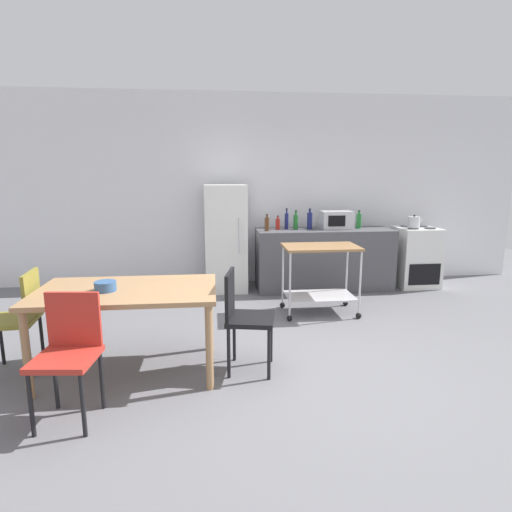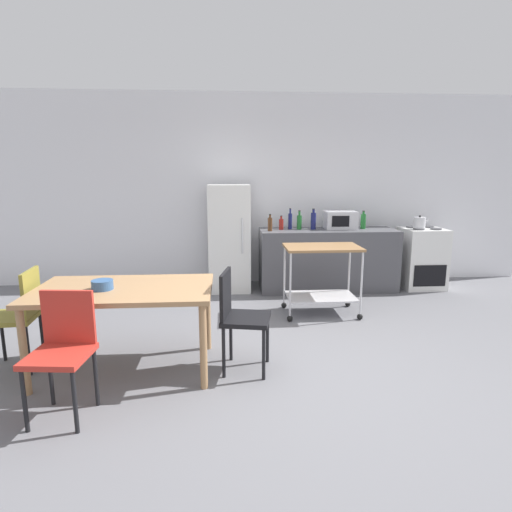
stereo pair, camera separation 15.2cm
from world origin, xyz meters
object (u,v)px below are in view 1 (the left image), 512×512
(dining_table, at_px, (127,298))
(bottle_vinegar, at_px, (287,221))
(bottle_wine, at_px, (267,224))
(kettle, at_px, (414,222))
(bottle_sesame_oil, at_px, (310,220))
(bottle_soda, at_px, (296,222))
(fruit_bowl, at_px, (105,286))
(chair_olive, at_px, (19,315))
(bottle_olive_oil, at_px, (359,221))
(kitchen_cart, at_px, (320,268))
(refrigerator, at_px, (226,238))
(stove_oven, at_px, (416,257))
(bottle_hot_sauce, at_px, (278,224))
(chair_red, at_px, (69,348))
(microwave, at_px, (336,220))
(chair_black, at_px, (243,313))

(dining_table, relative_size, bottle_vinegar, 4.88)
(bottle_wine, bearing_deg, kettle, 0.22)
(bottle_sesame_oil, bearing_deg, bottle_soda, 176.69)
(fruit_bowl, bearing_deg, chair_olive, 168.80)
(fruit_bowl, bearing_deg, dining_table, 18.37)
(bottle_soda, relative_size, bottle_olive_oil, 1.04)
(bottle_wine, bearing_deg, bottle_sesame_oil, 11.56)
(bottle_soda, bearing_deg, kitchen_cart, -85.98)
(bottle_wine, height_order, kettle, bottle_wine)
(refrigerator, distance_m, kitchen_cart, 1.65)
(kettle, bearing_deg, stove_oven, 39.67)
(bottle_wine, bearing_deg, bottle_olive_oil, 5.94)
(bottle_vinegar, bearing_deg, bottle_wine, -150.52)
(bottle_hot_sauce, height_order, bottle_vinegar, bottle_vinegar)
(chair_red, distance_m, bottle_hot_sauce, 3.75)
(chair_olive, relative_size, chair_red, 1.00)
(fruit_bowl, bearing_deg, microwave, 43.45)
(chair_red, distance_m, kettle, 5.03)
(chair_olive, distance_m, bottle_soda, 3.79)
(stove_oven, height_order, bottle_olive_oil, bottle_olive_oil)
(bottle_hot_sauce, bearing_deg, stove_oven, -0.77)
(stove_oven, distance_m, kettle, 0.57)
(bottle_wine, bearing_deg, bottle_vinegar, 29.48)
(fruit_bowl, xyz_separation_m, kettle, (3.87, 2.42, 0.21))
(chair_black, bearing_deg, dining_table, 96.67)
(dining_table, bearing_deg, bottle_wine, 57.40)
(chair_black, height_order, stove_oven, stove_oven)
(chair_black, height_order, microwave, microwave)
(dining_table, relative_size, bottle_hot_sauce, 7.32)
(bottle_vinegar, xyz_separation_m, kettle, (1.89, -0.17, -0.02))
(bottle_vinegar, relative_size, microwave, 0.67)
(chair_black, bearing_deg, chair_olive, 95.79)
(chair_black, distance_m, bottle_vinegar, 2.79)
(bottle_soda, relative_size, fruit_bowl, 1.56)
(microwave, height_order, bottle_olive_oil, bottle_olive_oil)
(stove_oven, distance_m, kitchen_cart, 2.12)
(chair_olive, height_order, chair_black, same)
(microwave, bearing_deg, chair_black, -121.33)
(stove_oven, distance_m, refrigerator, 2.92)
(refrigerator, xyz_separation_m, kitchen_cart, (1.11, -1.20, -0.20))
(chair_red, bearing_deg, fruit_bowl, 85.54)
(chair_red, bearing_deg, kettle, 43.28)
(refrigerator, bearing_deg, kitchen_cart, -47.28)
(bottle_wine, distance_m, bottle_vinegar, 0.36)
(kitchen_cart, bearing_deg, kettle, 31.37)
(bottle_soda, xyz_separation_m, fruit_bowl, (-2.11, -2.55, -0.22))
(bottle_sesame_oil, distance_m, microwave, 0.41)
(bottle_olive_oil, bearing_deg, bottle_sesame_oil, -179.03)
(bottle_soda, height_order, kettle, bottle_soda)
(bottle_wine, xyz_separation_m, bottle_vinegar, (0.32, 0.18, 0.02))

